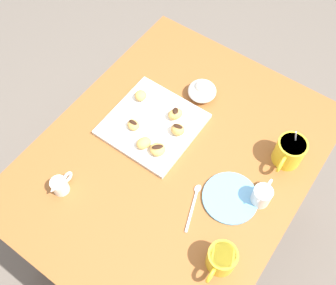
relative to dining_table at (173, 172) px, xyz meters
The scene contains 20 objects.
ground_plane 0.60m from the dining_table, ahead, with size 8.00×8.00×0.00m, color #665B51.
dining_table is the anchor object (origin of this frame).
pastry_plate_square 0.19m from the dining_table, 114.28° to the right, with size 0.30×0.30×0.02m, color white.
coffee_mug_yellow_left 0.41m from the dining_table, 123.66° to the left, with size 0.14×0.10×0.15m.
coffee_mug_yellow_right 0.41m from the dining_table, 55.73° to the left, with size 0.12×0.08×0.09m.
cream_pitcher_white 0.35m from the dining_table, 95.22° to the left, with size 0.10×0.06×0.07m.
ice_cream_bowl 0.32m from the dining_table, 167.15° to the right, with size 0.10×0.10×0.08m.
chocolate_sauce_pitcher 0.41m from the dining_table, 36.04° to the right, with size 0.09×0.05×0.06m.
saucer_sky_left 0.27m from the dining_table, 84.94° to the left, with size 0.18×0.18×0.01m, color #66A8DB.
loose_spoon_near_saucer 0.22m from the dining_table, 56.49° to the left, with size 0.16×0.06×0.01m.
beignet_0 0.18m from the dining_table, 154.70° to the right, with size 0.05×0.04×0.04m, color #DBA351.
chocolate_drizzle_0 0.20m from the dining_table, 154.70° to the right, with size 0.03×0.02×0.01m, color black.
beignet_1 0.16m from the dining_table, 64.61° to the right, with size 0.05×0.05×0.03m, color #DBA351.
chocolate_drizzle_1 0.18m from the dining_table, 64.61° to the right, with size 0.04×0.02×0.01m, color black.
beignet_2 0.22m from the dining_table, 147.48° to the right, with size 0.04×0.05×0.04m, color #DBA351.
chocolate_drizzle_2 0.23m from the dining_table, 147.48° to the right, with size 0.03×0.02×0.01m, color black.
beignet_3 0.23m from the dining_table, 92.39° to the right, with size 0.05×0.04×0.03m, color #DBA351.
chocolate_drizzle_3 0.24m from the dining_table, 92.39° to the right, with size 0.03×0.01×0.01m, color black.
beignet_4 0.30m from the dining_table, 117.86° to the right, with size 0.04×0.04×0.03m, color #DBA351.
beignet_5 0.19m from the dining_table, 72.64° to the right, with size 0.04×0.05×0.03m, color #DBA351.
Camera 1 is at (0.53, 0.35, 1.88)m, focal length 41.91 mm.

